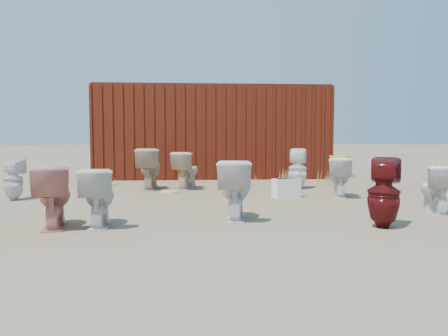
{
  "coord_description": "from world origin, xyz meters",
  "views": [
    {
      "loc": [
        -0.54,
        -6.86,
        1.1
      ],
      "look_at": [
        0.0,
        0.6,
        0.55
      ],
      "focal_mm": 35.0,
      "sensor_mm": 36.0,
      "label": 1
    }
  ],
  "objects": [
    {
      "name": "weed_clump_f",
      "position": [
        2.62,
        0.2,
        0.13
      ],
      "size": [
        0.28,
        0.28,
        0.25
      ],
      "primitive_type": "cone",
      "color": "#A09740",
      "rests_on": "ground"
    },
    {
      "name": "shipping_container",
      "position": [
        0.0,
        5.2,
        1.2
      ],
      "size": [
        6.0,
        2.4,
        2.4
      ],
      "primitive_type": "cube",
      "color": "#51130D",
      "rests_on": "ground"
    },
    {
      "name": "toilet_front_pink",
      "position": [
        -2.21,
        -1.53,
        0.38
      ],
      "size": [
        0.56,
        0.81,
        0.76
      ],
      "primitive_type": "imported",
      "rotation": [
        0.0,
        0.0,
        3.34
      ],
      "color": "tan",
      "rests_on": "ground"
    },
    {
      "name": "weed_clump_d",
      "position": [
        -0.75,
        3.42,
        0.14
      ],
      "size": [
        0.3,
        0.3,
        0.27
      ],
      "primitive_type": "cone",
      "color": "#A09740",
      "rests_on": "ground"
    },
    {
      "name": "weed_clump_c",
      "position": [
        2.45,
        2.61,
        0.18
      ],
      "size": [
        0.36,
        0.36,
        0.35
      ],
      "primitive_type": "cone",
      "color": "#A09740",
      "rests_on": "ground"
    },
    {
      "name": "toilet_back_a",
      "position": [
        -3.6,
        0.8,
        0.36
      ],
      "size": [
        0.39,
        0.39,
        0.71
      ],
      "primitive_type": "imported",
      "rotation": [
        0.0,
        0.0,
        2.91
      ],
      "color": "silver",
      "rests_on": "ground"
    },
    {
      "name": "weed_clump_e",
      "position": [
        1.67,
        3.5,
        0.16
      ],
      "size": [
        0.34,
        0.34,
        0.32
      ],
      "primitive_type": "cone",
      "color": "#A09740",
      "rests_on": "ground"
    },
    {
      "name": "toilet_back_e",
      "position": [
        1.64,
        2.04,
        0.42
      ],
      "size": [
        0.47,
        0.47,
        0.84
      ],
      "primitive_type": "imported",
      "rotation": [
        0.0,
        0.0,
        2.88
      ],
      "color": "white",
      "rests_on": "ground"
    },
    {
      "name": "toilet_back_yellowlid",
      "position": [
        2.1,
        0.8,
        0.36
      ],
      "size": [
        0.58,
        0.79,
        0.72
      ],
      "primitive_type": "imported",
      "rotation": [
        0.0,
        0.0,
        2.87
      ],
      "color": "white",
      "rests_on": "ground"
    },
    {
      "name": "toilet_front_e",
      "position": [
        2.89,
        -0.96,
        0.35
      ],
      "size": [
        0.5,
        0.74,
        0.7
      ],
      "primitive_type": "imported",
      "rotation": [
        0.0,
        0.0,
        2.96
      ],
      "color": "white",
      "rests_on": "ground"
    },
    {
      "name": "loose_lid_near",
      "position": [
        -2.45,
        3.14,
        0.01
      ],
      "size": [
        0.51,
        0.59,
        0.02
      ],
      "primitive_type": "ellipsoid",
      "rotation": [
        0.0,
        0.0,
        -0.32
      ],
      "color": "beige",
      "rests_on": "ground"
    },
    {
      "name": "loose_lid_far",
      "position": [
        -0.99,
        1.72,
        0.01
      ],
      "size": [
        0.47,
        0.55,
        0.02
      ],
      "primitive_type": "ellipsoid",
      "rotation": [
        0.0,
        0.0,
        0.27
      ],
      "color": "beige",
      "rests_on": "ground"
    },
    {
      "name": "toilet_front_c",
      "position": [
        0.01,
        -1.17,
        0.4
      ],
      "size": [
        0.53,
        0.82,
        0.79
      ],
      "primitive_type": "imported",
      "rotation": [
        0.0,
        0.0,
        3.02
      ],
      "color": "white",
      "rests_on": "ground"
    },
    {
      "name": "weed_clump_a",
      "position": [
        -2.4,
        2.5,
        0.15
      ],
      "size": [
        0.36,
        0.36,
        0.3
      ],
      "primitive_type": "cone",
      "color": "#A09740",
      "rests_on": "ground"
    },
    {
      "name": "weed_clump_b",
      "position": [
        0.74,
        2.63,
        0.13
      ],
      "size": [
        0.32,
        0.32,
        0.26
      ],
      "primitive_type": "cone",
      "color": "#A09740",
      "rests_on": "ground"
    },
    {
      "name": "loose_tank",
      "position": [
        1.12,
        0.75,
        0.17
      ],
      "size": [
        0.54,
        0.37,
        0.35
      ],
      "primitive_type": "cube",
      "rotation": [
        0.0,
        0.0,
        0.39
      ],
      "color": "white",
      "rests_on": "ground"
    },
    {
      "name": "toilet_front_maroon",
      "position": [
        1.74,
        -1.83,
        0.42
      ],
      "size": [
        0.52,
        0.53,
        0.84
      ],
      "primitive_type": "imported",
      "rotation": [
        0.0,
        0.0,
        2.62
      ],
      "color": "#540E0F",
      "rests_on": "ground"
    },
    {
      "name": "yellow_lid",
      "position": [
        2.1,
        0.8,
        0.73
      ],
      "size": [
        0.36,
        0.45,
        0.02
      ],
      "primitive_type": "ellipsoid",
      "color": "gold",
      "rests_on": "toilet_back_yellowlid"
    },
    {
      "name": "toilet_back_beige_right",
      "position": [
        -0.66,
        2.21,
        0.39
      ],
      "size": [
        0.66,
        0.86,
        0.78
      ],
      "primitive_type": "imported",
      "rotation": [
        0.0,
        0.0,
        2.8
      ],
      "color": "beige",
      "rests_on": "ground"
    },
    {
      "name": "toilet_back_beige_left",
      "position": [
        -1.43,
        2.18,
        0.43
      ],
      "size": [
        0.51,
        0.85,
        0.85
      ],
      "primitive_type": "imported",
      "rotation": [
        0.0,
        0.0,
        3.1
      ],
      "color": "#C5B090",
      "rests_on": "ground"
    },
    {
      "name": "toilet_front_a",
      "position": [
        -1.69,
        -1.49,
        0.36
      ],
      "size": [
        0.46,
        0.74,
        0.72
      ],
      "primitive_type": "imported",
      "rotation": [
        0.0,
        0.0,
        3.23
      ],
      "color": "silver",
      "rests_on": "ground"
    },
    {
      "name": "ground",
      "position": [
        0.0,
        0.0,
        0.0
      ],
      "size": [
        100.0,
        100.0,
        0.0
      ],
      "primitive_type": "plane",
      "color": "brown",
      "rests_on": "ground"
    }
  ]
}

